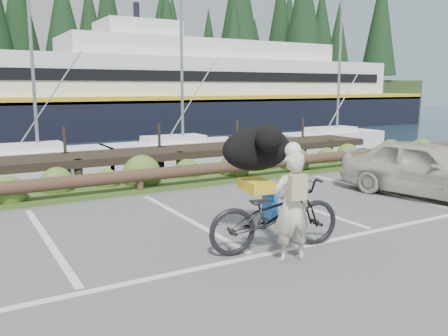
% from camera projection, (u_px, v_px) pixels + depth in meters
% --- Properties ---
extents(ground, '(72.00, 72.00, 0.00)m').
position_uv_depth(ground, '(241.00, 249.00, 7.55)').
color(ground, '#555457').
extents(vegetation_strip, '(34.00, 1.60, 0.10)m').
position_uv_depth(vegetation_strip, '(131.00, 186.00, 12.06)').
color(vegetation_strip, '#3D5B21').
rests_on(vegetation_strip, ground).
extents(log_rail, '(32.00, 0.30, 0.60)m').
position_uv_depth(log_rail, '(140.00, 194.00, 11.47)').
color(log_rail, '#443021').
rests_on(log_rail, ground).
extents(bicycle, '(2.30, 1.11, 1.16)m').
position_uv_depth(bicycle, '(275.00, 214.00, 7.42)').
color(bicycle, black).
rests_on(bicycle, ground).
extents(cyclist, '(0.65, 0.48, 1.64)m').
position_uv_depth(cyclist, '(292.00, 207.00, 6.91)').
color(cyclist, beige).
rests_on(cyclist, ground).
extents(dog, '(0.83, 1.37, 0.74)m').
position_uv_depth(dog, '(257.00, 149.00, 7.91)').
color(dog, black).
rests_on(dog, bicycle).
extents(parked_car, '(2.38, 4.18, 1.34)m').
position_uv_depth(parked_car, '(426.00, 169.00, 11.06)').
color(parked_car, '#B6B1A0').
rests_on(parked_car, ground).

